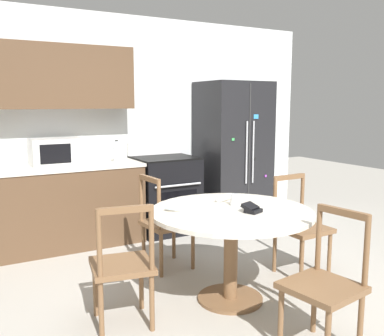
{
  "coord_description": "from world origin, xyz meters",
  "views": [
    {
      "loc": [
        -1.87,
        -2.36,
        1.56
      ],
      "look_at": [
        0.09,
        1.15,
        0.95
      ],
      "focal_mm": 40.0,
      "sensor_mm": 36.0,
      "label": 1
    }
  ],
  "objects_px": {
    "microwave": "(57,152)",
    "dining_chair_far": "(165,224)",
    "dining_chair_near": "(325,285)",
    "refrigerator": "(233,153)",
    "dining_chair_right": "(300,227)",
    "oven_range": "(165,193)",
    "dining_chair_left": "(123,266)",
    "wallet": "(252,209)",
    "candle_glass": "(235,201)",
    "counter_bottle": "(117,154)"
  },
  "relations": [
    {
      "from": "dining_chair_near",
      "to": "refrigerator",
      "type": "bearing_deg",
      "value": -32.17
    },
    {
      "from": "dining_chair_near",
      "to": "dining_chair_right",
      "type": "height_order",
      "value": "same"
    },
    {
      "from": "counter_bottle",
      "to": "dining_chair_left",
      "type": "bearing_deg",
      "value": -108.66
    },
    {
      "from": "microwave",
      "to": "dining_chair_far",
      "type": "distance_m",
      "value": 1.49
    },
    {
      "from": "dining_chair_right",
      "to": "oven_range",
      "type": "bearing_deg",
      "value": -75.99
    },
    {
      "from": "microwave",
      "to": "dining_chair_right",
      "type": "xyz_separation_m",
      "value": [
        1.76,
        -1.87,
        -0.61
      ]
    },
    {
      "from": "oven_range",
      "to": "dining_chair_right",
      "type": "relative_size",
      "value": 1.2
    },
    {
      "from": "counter_bottle",
      "to": "candle_glass",
      "type": "xyz_separation_m",
      "value": [
        0.35,
        -1.84,
        -0.21
      ]
    },
    {
      "from": "candle_glass",
      "to": "wallet",
      "type": "distance_m",
      "value": 0.25
    },
    {
      "from": "refrigerator",
      "to": "wallet",
      "type": "relative_size",
      "value": 11.47
    },
    {
      "from": "refrigerator",
      "to": "dining_chair_near",
      "type": "distance_m",
      "value": 3.08
    },
    {
      "from": "candle_glass",
      "to": "counter_bottle",
      "type": "bearing_deg",
      "value": 100.75
    },
    {
      "from": "dining_chair_near",
      "to": "candle_glass",
      "type": "xyz_separation_m",
      "value": [
        -0.0,
        0.98,
        0.35
      ]
    },
    {
      "from": "refrigerator",
      "to": "dining_chair_far",
      "type": "xyz_separation_m",
      "value": [
        -1.49,
        -1.05,
        -0.48
      ]
    },
    {
      "from": "oven_range",
      "to": "candle_glass",
      "type": "height_order",
      "value": "oven_range"
    },
    {
      "from": "dining_chair_right",
      "to": "dining_chair_near",
      "type": "bearing_deg",
      "value": 51.84
    },
    {
      "from": "refrigerator",
      "to": "dining_chair_near",
      "type": "relative_size",
      "value": 2.03
    },
    {
      "from": "oven_range",
      "to": "dining_chair_left",
      "type": "xyz_separation_m",
      "value": [
        -1.25,
        -1.91,
        -0.03
      ]
    },
    {
      "from": "dining_chair_left",
      "to": "counter_bottle",
      "type": "bearing_deg",
      "value": 81.63
    },
    {
      "from": "dining_chair_right",
      "to": "candle_glass",
      "type": "xyz_separation_m",
      "value": [
        -0.76,
        -0.04,
        0.35
      ]
    },
    {
      "from": "dining_chair_right",
      "to": "candle_glass",
      "type": "bearing_deg",
      "value": 1.11
    },
    {
      "from": "refrigerator",
      "to": "microwave",
      "type": "height_order",
      "value": "refrigerator"
    },
    {
      "from": "refrigerator",
      "to": "wallet",
      "type": "distance_m",
      "value": 2.4
    },
    {
      "from": "refrigerator",
      "to": "dining_chair_right",
      "type": "height_order",
      "value": "refrigerator"
    },
    {
      "from": "oven_range",
      "to": "dining_chair_near",
      "type": "relative_size",
      "value": 1.2
    },
    {
      "from": "dining_chair_far",
      "to": "wallet",
      "type": "xyz_separation_m",
      "value": [
        0.25,
        -1.0,
        0.33
      ]
    },
    {
      "from": "microwave",
      "to": "dining_chair_far",
      "type": "relative_size",
      "value": 0.6
    },
    {
      "from": "oven_range",
      "to": "microwave",
      "type": "xyz_separation_m",
      "value": [
        -1.25,
        0.07,
        0.58
      ]
    },
    {
      "from": "microwave",
      "to": "candle_glass",
      "type": "relative_size",
      "value": 5.86
    },
    {
      "from": "dining_chair_right",
      "to": "candle_glass",
      "type": "height_order",
      "value": "dining_chair_right"
    },
    {
      "from": "oven_range",
      "to": "candle_glass",
      "type": "relative_size",
      "value": 11.75
    },
    {
      "from": "dining_chair_right",
      "to": "counter_bottle",
      "type": "bearing_deg",
      "value": -60.09
    },
    {
      "from": "refrigerator",
      "to": "dining_chair_left",
      "type": "distance_m",
      "value": 2.94
    },
    {
      "from": "oven_range",
      "to": "dining_chair_near",
      "type": "bearing_deg",
      "value": -95.09
    },
    {
      "from": "microwave",
      "to": "dining_chair_left",
      "type": "xyz_separation_m",
      "value": [
        0.01,
        -1.97,
        -0.61
      ]
    },
    {
      "from": "dining_chair_near",
      "to": "dining_chair_right",
      "type": "bearing_deg",
      "value": -45.15
    },
    {
      "from": "refrigerator",
      "to": "dining_chair_near",
      "type": "height_order",
      "value": "refrigerator"
    },
    {
      "from": "microwave",
      "to": "oven_range",
      "type": "bearing_deg",
      "value": -2.98
    },
    {
      "from": "counter_bottle",
      "to": "dining_chair_near",
      "type": "bearing_deg",
      "value": -82.92
    },
    {
      "from": "microwave",
      "to": "dining_chair_left",
      "type": "height_order",
      "value": "microwave"
    },
    {
      "from": "microwave",
      "to": "dining_chair_right",
      "type": "height_order",
      "value": "microwave"
    },
    {
      "from": "candle_glass",
      "to": "dining_chair_left",
      "type": "bearing_deg",
      "value": -176.19
    },
    {
      "from": "oven_range",
      "to": "wallet",
      "type": "distance_m",
      "value": 2.13
    },
    {
      "from": "refrigerator",
      "to": "dining_chair_right",
      "type": "distance_m",
      "value": 1.89
    },
    {
      "from": "refrigerator",
      "to": "candle_glass",
      "type": "height_order",
      "value": "refrigerator"
    },
    {
      "from": "dining_chair_near",
      "to": "candle_glass",
      "type": "bearing_deg",
      "value": -8.5
    },
    {
      "from": "oven_range",
      "to": "dining_chair_right",
      "type": "xyz_separation_m",
      "value": [
        0.5,
        -1.81,
        -0.03
      ]
    },
    {
      "from": "dining_chair_left",
      "to": "oven_range",
      "type": "bearing_deg",
      "value": 67.14
    },
    {
      "from": "oven_range",
      "to": "dining_chair_near",
      "type": "xyz_separation_m",
      "value": [
        -0.25,
        -2.82,
        -0.03
      ]
    },
    {
      "from": "counter_bottle",
      "to": "wallet",
      "type": "relative_size",
      "value": 1.55
    }
  ]
}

